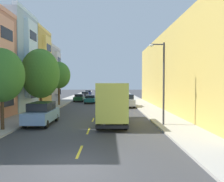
{
  "coord_description": "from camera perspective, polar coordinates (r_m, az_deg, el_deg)",
  "views": [
    {
      "loc": [
        1.54,
        -9.45,
        3.61
      ],
      "look_at": [
        2.08,
        28.03,
        2.24
      ],
      "focal_mm": 35.29,
      "sensor_mm": 36.0,
      "label": 1
    }
  ],
  "objects": [
    {
      "name": "sidewalk_left",
      "position": [
        38.6,
        -13.77,
        -3.23
      ],
      "size": [
        3.2,
        120.0,
        0.14
      ],
      "primitive_type": "cube",
      "color": "#A39E93",
      "rests_on": "ground_plane"
    },
    {
      "name": "street_tree_second",
      "position": [
        26.92,
        -18.03,
        4.31
      ],
      "size": [
        4.39,
        4.39,
        7.42
      ],
      "color": "#47331E",
      "rests_on": "sidewalk_left"
    },
    {
      "name": "moving_teal_sedan",
      "position": [
        39.8,
        -5.63,
        -2.04
      ],
      "size": [
        1.8,
        4.5,
        1.43
      ],
      "color": "#195B60",
      "rests_on": "ground_plane"
    },
    {
      "name": "sidewalk_right",
      "position": [
        38.03,
        7.6,
        -3.27
      ],
      "size": [
        3.2,
        120.0,
        0.14
      ],
      "primitive_type": "cube",
      "color": "#A39E93",
      "rests_on": "ground_plane"
    },
    {
      "name": "street_lamp",
      "position": [
        18.72,
        12.82,
        3.49
      ],
      "size": [
        1.35,
        0.28,
        6.8
      ],
      "color": "#38383D",
      "rests_on": "sidewalk_right"
    },
    {
      "name": "apartment_block_opposite",
      "position": [
        31.9,
        21.67,
        4.71
      ],
      "size": [
        10.0,
        36.0,
        10.3
      ],
      "primitive_type": "cube",
      "color": "tan",
      "rests_on": "ground_plane"
    },
    {
      "name": "townhouse_fifth_dove_grey",
      "position": [
        45.86,
        -20.46,
        3.91
      ],
      "size": [
        11.09,
        7.12,
        10.75
      ],
      "color": "#A8A8AD",
      "rests_on": "ground_plane"
    },
    {
      "name": "parked_hatchback_navy",
      "position": [
        63.43,
        -6.23,
        -0.5
      ],
      "size": [
        1.79,
        4.02,
        1.5
      ],
      "color": "navy",
      "rests_on": "ground_plane"
    },
    {
      "name": "street_tree_third",
      "position": [
        35.9,
        -13.63,
        4.0
      ],
      "size": [
        3.65,
        3.65,
        6.83
      ],
      "color": "#47331E",
      "rests_on": "sidewalk_left"
    },
    {
      "name": "street_tree_nearest",
      "position": [
        18.24,
        -26.69,
        3.66
      ],
      "size": [
        3.28,
        3.28,
        6.05
      ],
      "color": "#47331E",
      "rests_on": "sidewalk_left"
    },
    {
      "name": "parked_suv_silver",
      "position": [
        33.08,
        3.89,
        -2.46
      ],
      "size": [
        2.03,
        4.83,
        1.93
      ],
      "color": "#B2B5BA",
      "rests_on": "ground_plane"
    },
    {
      "name": "parked_sedan_forest",
      "position": [
        43.85,
        -8.51,
        -1.67
      ],
      "size": [
        1.9,
        4.54,
        1.43
      ],
      "color": "#194C28",
      "rests_on": "ground_plane"
    },
    {
      "name": "parked_pickup_white",
      "position": [
        45.54,
        2.64,
        -1.42
      ],
      "size": [
        2.05,
        5.32,
        1.73
      ],
      "color": "silver",
      "rests_on": "ground_plane"
    },
    {
      "name": "parked_sedan_charcoal",
      "position": [
        55.46,
        -6.97,
        -0.88
      ],
      "size": [
        1.93,
        4.55,
        1.43
      ],
      "color": "#333338",
      "rests_on": "ground_plane"
    },
    {
      "name": "lane_centerline_dashes",
      "position": [
        34.18,
        -3.41,
        -3.97
      ],
      "size": [
        0.14,
        47.2,
        0.01
      ],
      "color": "yellow",
      "rests_on": "ground_plane"
    },
    {
      "name": "delivery_box_truck",
      "position": [
        19.33,
        -0.06,
        -2.67
      ],
      "size": [
        2.45,
        7.73,
        3.6
      ],
      "color": "#D8D84C",
      "rests_on": "ground_plane"
    },
    {
      "name": "parked_suv_sky",
      "position": [
        20.14,
        -17.71,
        -5.49
      ],
      "size": [
        2.0,
        4.82,
        1.93
      ],
      "color": "#7A9EC6",
      "rests_on": "ground_plane"
    },
    {
      "name": "ground_plane",
      "position": [
        39.64,
        -3.05,
        -3.14
      ],
      "size": [
        160.0,
        160.0,
        0.0
      ],
      "primitive_type": "plane",
      "color": "#38383A"
    },
    {
      "name": "townhouse_fourth_mustard",
      "position": [
        39.58,
        -25.73,
        5.29
      ],
      "size": [
        13.53,
        7.12,
        12.33
      ],
      "color": "tan",
      "rests_on": "ground_plane"
    }
  ]
}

